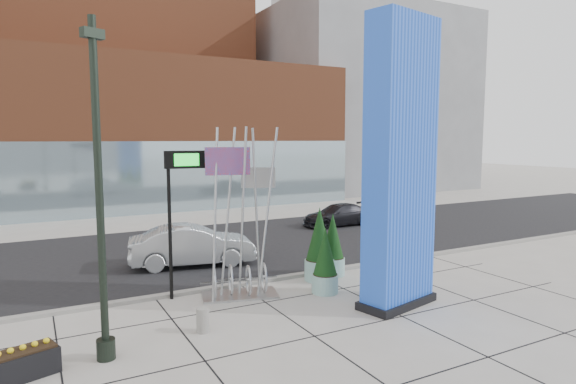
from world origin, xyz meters
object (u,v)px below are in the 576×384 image
car_silver_mid (193,246)px  public_art_sculpture (240,252)px  lamp_post (101,225)px  blue_pylon (400,169)px  concrete_bollard (203,320)px  overhead_street_sign (194,172)px

car_silver_mid → public_art_sculpture: bearing=-165.3°
lamp_post → blue_pylon: bearing=-2.5°
public_art_sculpture → car_silver_mid: public_art_sculpture is taller
lamp_post → car_silver_mid: 8.75m
concrete_bollard → car_silver_mid: size_ratio=0.13×
blue_pylon → car_silver_mid: blue_pylon is taller
overhead_street_sign → concrete_bollard: bearing=-100.2°
car_silver_mid → blue_pylon: bearing=-139.4°
blue_pylon → car_silver_mid: size_ratio=1.75×
blue_pylon → overhead_street_sign: blue_pylon is taller
lamp_post → public_art_sculpture: size_ratio=1.41×
public_art_sculpture → concrete_bollard: bearing=-116.2°
overhead_street_sign → car_silver_mid: (1.03, 3.69, -3.29)m
blue_pylon → lamp_post: size_ratio=1.12×
public_art_sculpture → overhead_street_sign: public_art_sculpture is taller
concrete_bollard → lamp_post: bearing=-169.8°
blue_pylon → lamp_post: 8.61m
public_art_sculpture → concrete_bollard: (-2.06, -2.33, -1.13)m
concrete_bollard → overhead_street_sign: overhead_street_sign is taller
blue_pylon → lamp_post: blue_pylon is taller
lamp_post → concrete_bollard: size_ratio=11.77×
blue_pylon → concrete_bollard: size_ratio=13.17×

